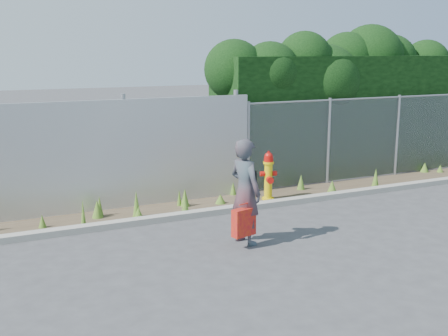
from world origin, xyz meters
TOP-DOWN VIEW (x-y plane):
  - ground at (0.00, 0.00)m, footprint 80.00×80.00m
  - curb at (0.00, 1.80)m, footprint 16.00×0.22m
  - weed_strip at (-0.32, 2.36)m, footprint 16.00×1.31m
  - corrugated_fence at (-3.25, 3.01)m, footprint 8.50×0.21m
  - chainlink_fence at (4.25, 3.00)m, footprint 6.50×0.07m
  - hedge at (4.37, 4.02)m, footprint 7.69×2.04m
  - fire_hydrant at (1.16, 2.27)m, footprint 0.36×0.32m
  - woman at (-0.54, 0.08)m, footprint 0.57×0.72m
  - red_tote_bag at (-0.67, -0.12)m, footprint 0.41×0.15m
  - black_shoulder_bag at (-0.42, 0.19)m, footprint 0.25×0.10m

SIDE VIEW (x-z plane):
  - ground at x=0.00m, z-range 0.00..0.00m
  - curb at x=0.00m, z-range 0.00..0.12m
  - weed_strip at x=-0.32m, z-range -0.15..0.38m
  - red_tote_bag at x=-0.67m, z-range 0.16..0.70m
  - fire_hydrant at x=1.16m, z-range -0.02..1.05m
  - woman at x=-0.54m, z-range 0.00..1.75m
  - chainlink_fence at x=4.25m, z-range 0.01..2.06m
  - black_shoulder_bag at x=-0.42m, z-range 1.00..1.19m
  - corrugated_fence at x=-3.25m, z-range -0.05..2.25m
  - hedge at x=4.37m, z-range 0.14..3.95m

